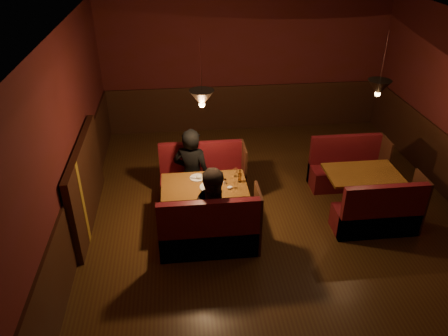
{
  "coord_description": "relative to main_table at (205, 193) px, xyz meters",
  "views": [
    {
      "loc": [
        -1.45,
        -5.41,
        4.17
      ],
      "look_at": [
        -0.84,
        0.11,
        0.95
      ],
      "focal_mm": 35.0,
      "sensor_mm": 36.0,
      "label": 1
    }
  ],
  "objects": [
    {
      "name": "main_bench_near",
      "position": [
        0.01,
        -0.73,
        -0.22
      ],
      "size": [
        1.4,
        0.5,
        0.96
      ],
      "color": "#4C090A",
      "rests_on": "ground"
    },
    {
      "name": "diner_a",
      "position": [
        -0.17,
        0.58,
        0.31
      ],
      "size": [
        0.71,
        0.59,
        1.68
      ],
      "primitive_type": "imported",
      "rotation": [
        0.0,
        0.0,
        2.79
      ],
      "color": "black",
      "rests_on": "ground"
    },
    {
      "name": "second_table",
      "position": [
        2.52,
        0.14,
        -0.05
      ],
      "size": [
        1.15,
        0.73,
        0.65
      ],
      "color": "#4E2E0F",
      "rests_on": "ground"
    },
    {
      "name": "main_table",
      "position": [
        0.0,
        0.0,
        0.0
      ],
      "size": [
        1.28,
        0.78,
        0.89
      ],
      "color": "#4E2E0F",
      "rests_on": "ground"
    },
    {
      "name": "main_bench_far",
      "position": [
        0.01,
        0.72,
        -0.22
      ],
      "size": [
        1.4,
        0.5,
        0.96
      ],
      "color": "#4C090A",
      "rests_on": "ground"
    },
    {
      "name": "diner_b",
      "position": [
        0.11,
        -0.57,
        0.27
      ],
      "size": [
        0.94,
        0.84,
        1.6
      ],
      "primitive_type": "imported",
      "rotation": [
        0.0,
        0.0,
        0.35
      ],
      "color": "black",
      "rests_on": "ground"
    },
    {
      "name": "second_bench_near",
      "position": [
        2.54,
        -0.55,
        -0.24
      ],
      "size": [
        1.27,
        0.47,
        0.91
      ],
      "color": "#4C090A",
      "rests_on": "ground"
    },
    {
      "name": "second_bench_far",
      "position": [
        2.54,
        0.82,
        -0.24
      ],
      "size": [
        1.27,
        0.47,
        0.91
      ],
      "color": "#4C090A",
      "rests_on": "ground"
    },
    {
      "name": "room",
      "position": [
        0.85,
        -0.07,
        0.52
      ],
      "size": [
        6.02,
        7.02,
        2.92
      ],
      "color": "#452712",
      "rests_on": "ground"
    }
  ]
}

